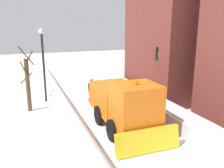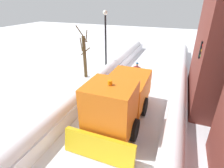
{
  "view_description": "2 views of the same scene",
  "coord_description": "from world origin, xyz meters",
  "px_view_note": "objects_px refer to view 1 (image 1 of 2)",
  "views": [
    {
      "loc": [
        5.1,
        20.09,
        5.76
      ],
      "look_at": [
        -0.62,
        5.17,
        1.71
      ],
      "focal_mm": 38.09,
      "sensor_mm": 36.0,
      "label": 1
    },
    {
      "loc": [
        -2.54,
        16.34,
        6.21
      ],
      "look_at": [
        0.93,
        7.48,
        1.62
      ],
      "focal_mm": 28.06,
      "sensor_mm": 36.0,
      "label": 2
    }
  ],
  "objects_px": {
    "bare_tree_near": "(28,83)",
    "skier": "(92,89)",
    "street_lamp": "(43,57)",
    "plow_truck": "(124,104)",
    "traffic_light_pole": "(157,65)"
  },
  "relations": [
    {
      "from": "traffic_light_pole",
      "to": "street_lamp",
      "type": "bearing_deg",
      "value": -27.44
    },
    {
      "from": "plow_truck",
      "to": "skier",
      "type": "height_order",
      "value": "plow_truck"
    },
    {
      "from": "skier",
      "to": "traffic_light_pole",
      "type": "bearing_deg",
      "value": 148.91
    },
    {
      "from": "plow_truck",
      "to": "skier",
      "type": "distance_m",
      "value": 5.26
    },
    {
      "from": "plow_truck",
      "to": "street_lamp",
      "type": "xyz_separation_m",
      "value": [
        3.61,
        -6.57,
        1.96
      ]
    },
    {
      "from": "bare_tree_near",
      "to": "plow_truck",
      "type": "bearing_deg",
      "value": 134.81
    },
    {
      "from": "street_lamp",
      "to": "bare_tree_near",
      "type": "height_order",
      "value": "street_lamp"
    },
    {
      "from": "plow_truck",
      "to": "street_lamp",
      "type": "distance_m",
      "value": 7.75
    },
    {
      "from": "traffic_light_pole",
      "to": "street_lamp",
      "type": "height_order",
      "value": "street_lamp"
    },
    {
      "from": "bare_tree_near",
      "to": "traffic_light_pole",
      "type": "bearing_deg",
      "value": 166.1
    },
    {
      "from": "skier",
      "to": "bare_tree_near",
      "type": "distance_m",
      "value": 4.59
    },
    {
      "from": "traffic_light_pole",
      "to": "street_lamp",
      "type": "distance_m",
      "value": 8.27
    },
    {
      "from": "bare_tree_near",
      "to": "skier",
      "type": "bearing_deg",
      "value": -175.65
    },
    {
      "from": "plow_truck",
      "to": "traffic_light_pole",
      "type": "xyz_separation_m",
      "value": [
        -3.71,
        -2.77,
        1.5
      ]
    },
    {
      "from": "plow_truck",
      "to": "bare_tree_near",
      "type": "relative_size",
      "value": 1.35
    }
  ]
}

